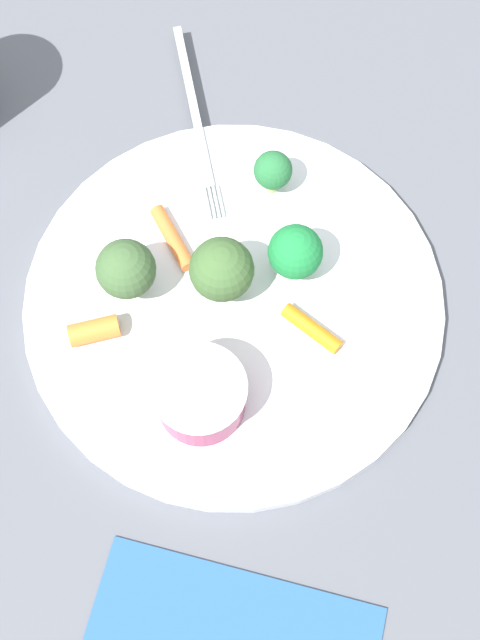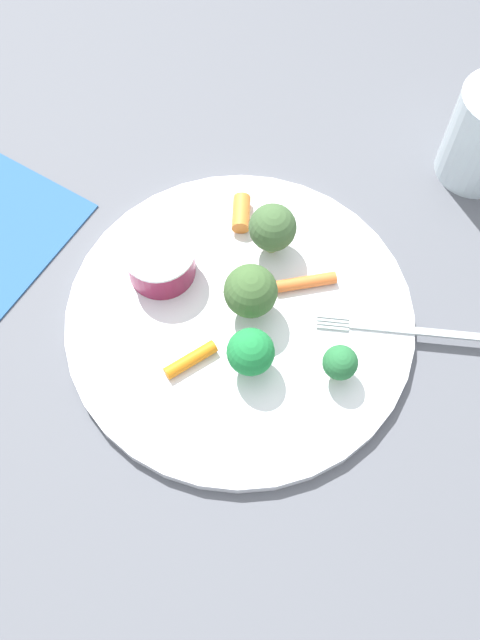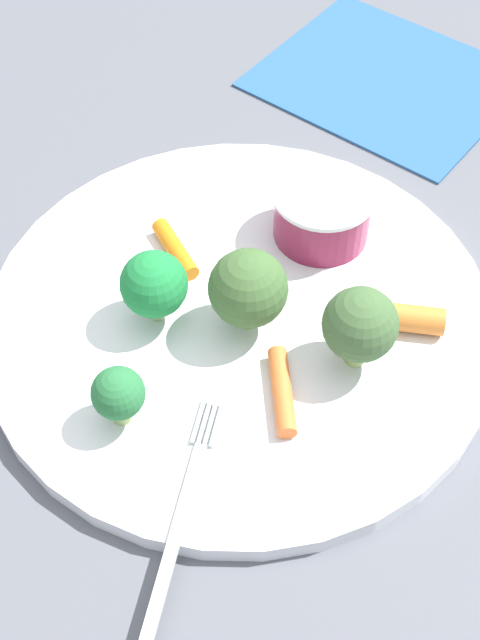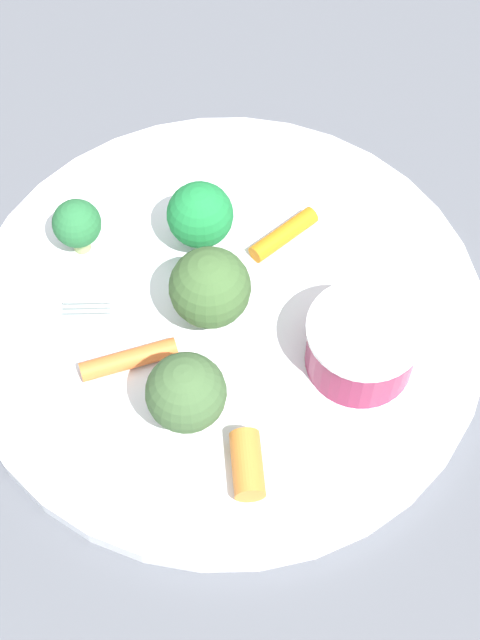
{
  "view_description": "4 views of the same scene",
  "coord_description": "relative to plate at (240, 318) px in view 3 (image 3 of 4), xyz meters",
  "views": [
    {
      "loc": [
        -0.17,
        0.19,
        0.56
      ],
      "look_at": [
        -0.02,
        0.01,
        0.03
      ],
      "focal_mm": 47.23,
      "sensor_mm": 36.0,
      "label": 1
    },
    {
      "loc": [
        -0.15,
        -0.23,
        0.55
      ],
      "look_at": [
        -0.01,
        -0.01,
        0.02
      ],
      "focal_mm": 39.23,
      "sensor_mm": 36.0,
      "label": 2
    },
    {
      "loc": [
        0.3,
        -0.15,
        0.42
      ],
      "look_at": [
        0.02,
        -0.01,
        0.03
      ],
      "focal_mm": 50.08,
      "sensor_mm": 36.0,
      "label": 3
    },
    {
      "loc": [
        0.18,
        0.23,
        0.47
      ],
      "look_at": [
        0.0,
        0.01,
        0.02
      ],
      "focal_mm": 52.26,
      "sensor_mm": 36.0,
      "label": 4
    }
  ],
  "objects": [
    {
      "name": "ground_plane",
      "position": [
        0.0,
        0.0,
        -0.01
      ],
      "size": [
        2.4,
        2.4,
        0.0
      ],
      "primitive_type": "plane",
      "color": "#53565E"
    },
    {
      "name": "broccoli_floret_3",
      "position": [
        0.04,
        -0.09,
        0.03
      ],
      "size": [
        0.03,
        0.03,
        0.04
      ],
      "color": "#98AF68",
      "rests_on": "plate"
    },
    {
      "name": "sauce_cup",
      "position": [
        -0.03,
        0.08,
        0.02
      ],
      "size": [
        0.06,
        0.06,
        0.04
      ],
      "color": "maroon",
      "rests_on": "plate"
    },
    {
      "name": "plate",
      "position": [
        0.0,
        0.0,
        0.0
      ],
      "size": [
        0.3,
        0.3,
        0.01
      ],
      "primitive_type": "cylinder",
      "color": "white",
      "rests_on": "ground_plane"
    },
    {
      "name": "broccoli_floret_1",
      "position": [
        0.06,
        0.04,
        0.04
      ],
      "size": [
        0.04,
        0.04,
        0.05
      ],
      "color": "#97B568",
      "rests_on": "plate"
    },
    {
      "name": "broccoli_floret_0",
      "position": [
        0.01,
        0.0,
        0.04
      ],
      "size": [
        0.05,
        0.05,
        0.06
      ],
      "color": "#8DC666",
      "rests_on": "plate"
    },
    {
      "name": "carrot_stick_1",
      "position": [
        -0.06,
        -0.02,
        0.01
      ],
      "size": [
        0.05,
        0.01,
        0.01
      ],
      "primitive_type": "cylinder",
      "rotation": [
        1.57,
        0.0,
        1.58
      ],
      "color": "orange",
      "rests_on": "plate"
    },
    {
      "name": "carrot_stick_2",
      "position": [
        0.06,
        0.08,
        0.01
      ],
      "size": [
        0.03,
        0.04,
        0.02
      ],
      "primitive_type": "cylinder",
      "rotation": [
        1.57,
        0.0,
        2.52
      ],
      "color": "orange",
      "rests_on": "plate"
    },
    {
      "name": "broccoli_floret_2",
      "position": [
        -0.02,
        -0.05,
        0.03
      ],
      "size": [
        0.04,
        0.04,
        0.05
      ],
      "color": "#99AD72",
      "rests_on": "plate"
    },
    {
      "name": "napkin",
      "position": [
        -0.16,
        0.21,
        -0.0
      ],
      "size": [
        0.23,
        0.22,
        0.0
      ],
      "primitive_type": "cube",
      "rotation": [
        0.0,
        0.0,
        0.44
      ],
      "color": "#295688",
      "rests_on": "ground_plane"
    },
    {
      "name": "fork",
      "position": [
        0.12,
        -0.1,
        0.01
      ],
      "size": [
        0.15,
        0.13,
        0.0
      ],
      "color": "#B0BCBC",
      "rests_on": "plate"
    },
    {
      "name": "carrot_stick_0",
      "position": [
        0.06,
        -0.01,
        0.01
      ],
      "size": [
        0.05,
        0.03,
        0.01
      ],
      "primitive_type": "cylinder",
      "rotation": [
        1.57,
        0.0,
        4.32
      ],
      "color": "orange",
      "rests_on": "plate"
    }
  ]
}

